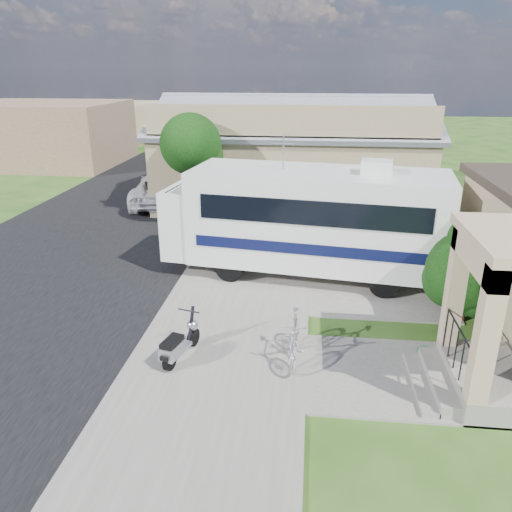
# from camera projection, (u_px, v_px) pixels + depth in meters

# --- Properties ---
(ground) EXTENTS (120.00, 120.00, 0.00)m
(ground) POSITION_uv_depth(u_px,v_px,m) (265.00, 345.00, 11.91)
(ground) COLOR #1D3F11
(street_slab) EXTENTS (9.00, 80.00, 0.02)m
(street_slab) POSITION_uv_depth(u_px,v_px,m) (117.00, 217.00, 21.97)
(street_slab) COLOR black
(street_slab) RESTS_ON ground
(sidewalk_slab) EXTENTS (4.00, 80.00, 0.06)m
(sidewalk_slab) POSITION_uv_depth(u_px,v_px,m) (264.00, 221.00, 21.29)
(sidewalk_slab) COLOR #67655C
(sidewalk_slab) RESTS_ON ground
(driveway_slab) EXTENTS (7.00, 6.00, 0.05)m
(driveway_slab) POSITION_uv_depth(u_px,v_px,m) (325.00, 274.00, 15.92)
(driveway_slab) COLOR #67655C
(driveway_slab) RESTS_ON ground
(walk_slab) EXTENTS (4.00, 3.00, 0.05)m
(walk_slab) POSITION_uv_depth(u_px,v_px,m) (400.00, 376.00, 10.66)
(walk_slab) COLOR #67655C
(walk_slab) RESTS_ON ground
(warehouse) EXTENTS (12.50, 8.40, 5.04)m
(warehouse) POSITION_uv_depth(u_px,v_px,m) (293.00, 159.00, 24.17)
(warehouse) COLOR #887755
(warehouse) RESTS_ON ground
(distant_bldg_far) EXTENTS (10.00, 8.00, 4.00)m
(distant_bldg_far) POSITION_uv_depth(u_px,v_px,m) (44.00, 133.00, 33.39)
(distant_bldg_far) COLOR brown
(distant_bldg_far) RESTS_ON ground
(distant_bldg_near) EXTENTS (8.00, 7.00, 3.20)m
(distant_bldg_near) POSITION_uv_depth(u_px,v_px,m) (134.00, 121.00, 44.46)
(distant_bldg_near) COLOR #887755
(distant_bldg_near) RESTS_ON ground
(street_tree_a) EXTENTS (2.44, 2.40, 4.58)m
(street_tree_a) POSITION_uv_depth(u_px,v_px,m) (194.00, 147.00, 19.54)
(street_tree_a) COLOR black
(street_tree_a) RESTS_ON ground
(street_tree_b) EXTENTS (2.44, 2.40, 4.73)m
(street_tree_b) POSITION_uv_depth(u_px,v_px,m) (233.00, 118.00, 28.77)
(street_tree_b) COLOR black
(street_tree_b) RESTS_ON ground
(street_tree_c) EXTENTS (2.44, 2.40, 4.42)m
(street_tree_c) POSITION_uv_depth(u_px,v_px,m) (251.00, 111.00, 37.23)
(street_tree_c) COLOR black
(street_tree_c) RESTS_ON ground
(motorhome) EXTENTS (8.79, 3.81, 4.36)m
(motorhome) POSITION_uv_depth(u_px,v_px,m) (307.00, 218.00, 15.30)
(motorhome) COLOR silver
(motorhome) RESTS_ON ground
(shrub) EXTENTS (2.35, 2.24, 2.88)m
(shrub) POSITION_uv_depth(u_px,v_px,m) (471.00, 268.00, 12.55)
(shrub) COLOR black
(shrub) RESTS_ON ground
(scooter) EXTENTS (0.71, 1.52, 1.01)m
(scooter) POSITION_uv_depth(u_px,v_px,m) (179.00, 344.00, 11.07)
(scooter) COLOR black
(scooter) RESTS_ON ground
(bicycle) EXTENTS (0.58, 1.86, 1.11)m
(bicycle) POSITION_uv_depth(u_px,v_px,m) (294.00, 340.00, 11.04)
(bicycle) COLOR #A6A7AE
(bicycle) RESTS_ON ground
(pickup_truck) EXTENTS (3.23, 5.64, 1.48)m
(pickup_truck) POSITION_uv_depth(u_px,v_px,m) (162.00, 188.00, 23.88)
(pickup_truck) COLOR silver
(pickup_truck) RESTS_ON ground
(van) EXTENTS (3.39, 6.21, 1.71)m
(van) POSITION_uv_depth(u_px,v_px,m) (187.00, 159.00, 30.89)
(van) COLOR silver
(van) RESTS_ON ground
(garden_hose) EXTENTS (0.38, 0.38, 0.17)m
(garden_hose) POSITION_uv_depth(u_px,v_px,m) (425.00, 354.00, 11.36)
(garden_hose) COLOR #146825
(garden_hose) RESTS_ON ground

